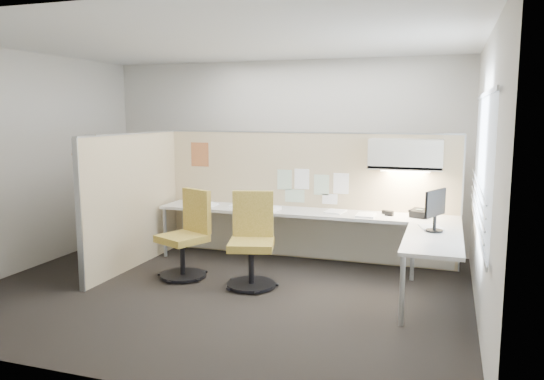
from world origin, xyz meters
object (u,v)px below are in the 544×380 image
(chair_left, at_px, (187,237))
(monitor, at_px, (435,208))
(phone, at_px, (419,213))
(desk, at_px, (325,224))
(chair_right, at_px, (252,243))

(chair_left, height_order, monitor, monitor)
(chair_left, xyz_separation_m, monitor, (2.91, 0.23, 0.50))
(phone, bearing_deg, desk, -152.07)
(desk, bearing_deg, chair_left, -151.52)
(chair_right, bearing_deg, desk, 38.32)
(chair_left, height_order, chair_right, chair_right)
(chair_left, xyz_separation_m, chair_right, (0.88, -0.06, 0.01))
(desk, distance_m, chair_right, 1.12)
(phone, bearing_deg, chair_left, -140.12)
(chair_left, bearing_deg, phone, 44.57)
(desk, distance_m, monitor, 1.55)
(phone, bearing_deg, monitor, -55.71)
(chair_left, distance_m, monitor, 2.97)
(chair_left, distance_m, phone, 2.90)
(desk, height_order, monitor, monitor)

